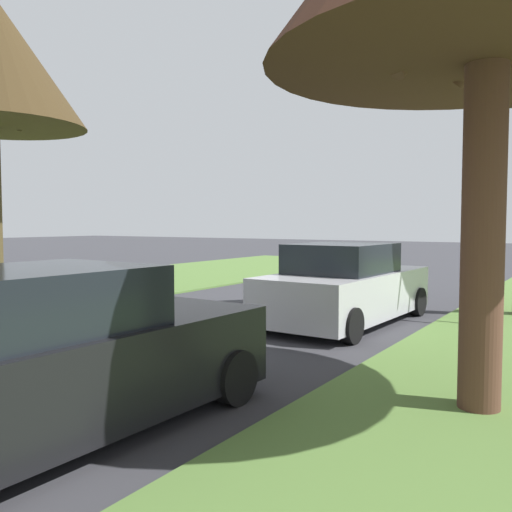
% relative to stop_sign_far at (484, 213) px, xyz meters
% --- Properties ---
extents(stop_sign_far, '(0.82, 0.73, 2.91)m').
position_rel_stop_sign_far_xyz_m(stop_sign_far, '(0.00, 0.00, 0.00)').
color(stop_sign_far, '#9EA0A5').
rests_on(stop_sign_far, grass_verge_right).
extents(parked_sedan_black, '(2.08, 4.46, 1.57)m').
position_rel_stop_sign_far_xyz_m(parked_sedan_black, '(-2.33, -7.77, -1.43)').
color(parked_sedan_black, black).
rests_on(parked_sedan_black, ground).
extents(parked_sedan_silver, '(2.08, 4.46, 1.57)m').
position_rel_stop_sign_far_xyz_m(parked_sedan_silver, '(-2.33, -1.00, -1.43)').
color(parked_sedan_silver, '#BCBCC1').
rests_on(parked_sedan_silver, ground).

